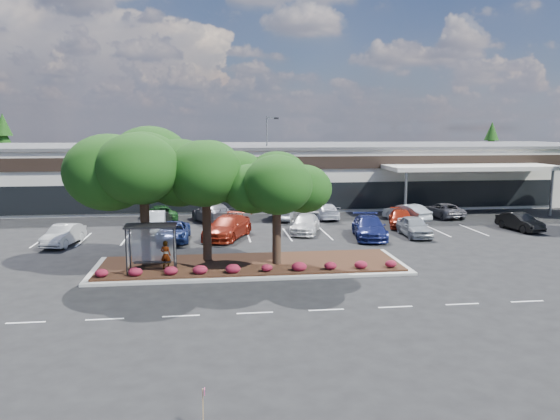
{
  "coord_description": "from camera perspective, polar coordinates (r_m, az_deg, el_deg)",
  "views": [
    {
      "loc": [
        -4.2,
        -26.97,
        8.04
      ],
      "look_at": [
        0.36,
        8.93,
        2.6
      ],
      "focal_mm": 35.0,
      "sensor_mm": 36.0,
      "label": 1
    }
  ],
  "objects": [
    {
      "name": "island_tree_west",
      "position": [
        31.93,
        -14.02,
        1.4
      ],
      "size": [
        7.2,
        7.2,
        7.89
      ],
      "primitive_type": null,
      "color": "#15330D",
      "rests_on": "landscape_island"
    },
    {
      "name": "car_3",
      "position": [
        40.29,
        -5.51,
        -1.8
      ],
      "size": [
        4.36,
        6.17,
        1.66
      ],
      "primitive_type": "imported",
      "rotation": [
        0.0,
        0.0,
        -0.4
      ],
      "color": "maroon",
      "rests_on": "ground"
    },
    {
      "name": "car_1",
      "position": [
        43.01,
        -13.1,
        -1.31
      ],
      "size": [
        2.04,
        5.18,
        1.68
      ],
      "primitive_type": "imported",
      "rotation": [
        0.0,
        0.0,
        0.05
      ],
      "color": "#A6ADB2",
      "rests_on": "ground"
    },
    {
      "name": "person_waiting",
      "position": [
        31.04,
        -11.86,
        -4.62
      ],
      "size": [
        0.68,
        0.55,
        1.61
      ],
      "primitive_type": "imported",
      "rotation": [
        0.0,
        0.0,
        2.83
      ],
      "color": "#594C47",
      "rests_on": "landscape_island"
    },
    {
      "name": "car_6",
      "position": [
        42.07,
        13.86,
        -1.69
      ],
      "size": [
        1.9,
        4.43,
        1.49
      ],
      "primitive_type": "imported",
      "rotation": [
        0.0,
        0.0,
        -0.03
      ],
      "color": "#989EA2",
      "rests_on": "ground"
    },
    {
      "name": "lane_markings",
      "position": [
        38.46,
        -1.02,
        -3.51
      ],
      "size": [
        33.12,
        20.06,
        0.01
      ],
      "color": "silver",
      "rests_on": "ground"
    },
    {
      "name": "island_tree_mid",
      "position": [
        32.43,
        -7.71,
        1.17
      ],
      "size": [
        6.6,
        6.6,
        7.32
      ],
      "primitive_type": null,
      "color": "#15330D",
      "rests_on": "landscape_island"
    },
    {
      "name": "bus_shelter",
      "position": [
        30.64,
        -13.3,
        -2.47
      ],
      "size": [
        2.75,
        1.55,
        2.59
      ],
      "color": "black",
      "rests_on": "landscape_island"
    },
    {
      "name": "car_4",
      "position": [
        42.26,
        2.66,
        -1.47
      ],
      "size": [
        3.26,
        5.16,
        1.39
      ],
      "primitive_type": "imported",
      "rotation": [
        0.0,
        0.0,
        -0.29
      ],
      "color": "silver",
      "rests_on": "ground"
    },
    {
      "name": "shrub_row",
      "position": [
        29.92,
        -2.8,
        -6.04
      ],
      "size": [
        17.0,
        0.8,
        0.5
      ],
      "primitive_type": null,
      "color": "maroon",
      "rests_on": "landscape_island"
    },
    {
      "name": "car_11",
      "position": [
        47.06,
        -7.04,
        -0.31
      ],
      "size": [
        4.1,
        6.27,
        1.69
      ],
      "primitive_type": "imported",
      "rotation": [
        0.0,
        0.0,
        3.47
      ],
      "color": "slate",
      "rests_on": "ground"
    },
    {
      "name": "car_12",
      "position": [
        48.01,
        0.36,
        -0.23
      ],
      "size": [
        2.38,
        4.52,
        1.42
      ],
      "primitive_type": "imported",
      "rotation": [
        0.0,
        0.0,
        2.93
      ],
      "color": "#AAAFB5",
      "rests_on": "ground"
    },
    {
      "name": "landscape_island",
      "position": [
        32.04,
        -3.09,
        -5.76
      ],
      "size": [
        18.0,
        6.0,
        0.26
      ],
      "color": "#A4A49F",
      "rests_on": "ground"
    },
    {
      "name": "car_0",
      "position": [
        40.65,
        -21.7,
        -2.45
      ],
      "size": [
        2.29,
        4.54,
        1.43
      ],
      "primitive_type": "imported",
      "rotation": [
        0.0,
        0.0,
        -0.19
      ],
      "color": "#BBBBBB",
      "rests_on": "ground"
    },
    {
      "name": "car_17",
      "position": [
        51.76,
        16.67,
        -0.01
      ],
      "size": [
        2.74,
        4.99,
        1.33
      ],
      "primitive_type": "imported",
      "rotation": [
        0.0,
        0.0,
        3.26
      ],
      "color": "slate",
      "rests_on": "ground"
    },
    {
      "name": "light_pole",
      "position": [
        55.39,
        -1.26,
        4.44
      ],
      "size": [
        1.43,
        0.63,
        9.24
      ],
      "rotation": [
        0.0,
        0.0,
        -0.2
      ],
      "color": "#A4A49F",
      "rests_on": "ground"
    },
    {
      "name": "car_14",
      "position": [
        49.03,
        4.76,
        -0.1
      ],
      "size": [
        1.94,
        4.76,
        1.38
      ],
      "primitive_type": "imported",
      "rotation": [
        0.0,
        0.0,
        3.14
      ],
      "color": "silver",
      "rests_on": "ground"
    },
    {
      "name": "car_8",
      "position": [
        47.18,
        23.78,
        -1.14
      ],
      "size": [
        2.14,
        4.39,
        1.39
      ],
      "primitive_type": "imported",
      "rotation": [
        0.0,
        0.0,
        0.16
      ],
      "color": "black",
      "rests_on": "ground"
    },
    {
      "name": "car_5",
      "position": [
        40.76,
        9.31,
        -1.8
      ],
      "size": [
        3.07,
        5.78,
        1.6
      ],
      "primitive_type": "imported",
      "rotation": [
        0.0,
        0.0,
        -0.16
      ],
      "color": "navy",
      "rests_on": "ground"
    },
    {
      "name": "car_7",
      "position": [
        45.98,
        12.52,
        -0.88
      ],
      "size": [
        3.13,
        4.98,
        1.34
      ],
      "primitive_type": "imported",
      "rotation": [
        0.0,
        0.0,
        -0.29
      ],
      "color": "maroon",
      "rests_on": "ground"
    },
    {
      "name": "car_10",
      "position": [
        45.53,
        -12.47,
        -0.98
      ],
      "size": [
        1.99,
        4.19,
        1.33
      ],
      "primitive_type": "imported",
      "rotation": [
        0.0,
        0.0,
        2.99
      ],
      "color": "black",
      "rests_on": "ground"
    },
    {
      "name": "car_9",
      "position": [
        48.96,
        -12.49,
        -0.31
      ],
      "size": [
        3.7,
        5.31,
        1.35
      ],
      "primitive_type": "imported",
      "rotation": [
        0.0,
        0.0,
        3.48
      ],
      "color": "#1D5420",
      "rests_on": "ground"
    },
    {
      "name": "retail_store",
      "position": [
        61.22,
        -3.22,
        3.96
      ],
      "size": [
        80.4,
        25.2,
        6.25
      ],
      "color": "silver",
      "rests_on": "ground"
    },
    {
      "name": "car_2",
      "position": [
        39.95,
        -11.06,
        -2.24
      ],
      "size": [
        2.28,
        4.85,
        1.34
      ],
      "primitive_type": "imported",
      "rotation": [
        0.0,
        0.0,
        -0.01
      ],
      "color": "navy",
      "rests_on": "ground"
    },
    {
      "name": "survey_stake",
      "position": [
        15.78,
        -7.99,
        -19.25
      ],
      "size": [
        0.07,
        0.14,
        1.09
      ],
      "color": "tan",
      "rests_on": "ground"
    },
    {
      "name": "island_tree_east",
      "position": [
        31.22,
        -0.35,
        0.21
      ],
      "size": [
        5.8,
        5.8,
        6.5
      ],
      "primitive_type": null,
      "color": "#15330D",
      "rests_on": "landscape_island"
    },
    {
      "name": "conifer_north_east",
      "position": [
        80.67,
        21.14,
        5.46
      ],
      "size": [
        3.96,
        3.96,
        9.0
      ],
      "primitive_type": "cone",
      "color": "#15330D",
      "rests_on": "ground"
    },
    {
      "name": "ground",
      "position": [
        28.45,
        1.57,
        -7.87
      ],
      "size": [
        160.0,
        160.0,
        0.0
      ],
      "primitive_type": "plane",
      "color": "black",
      "rests_on": "ground"
    },
    {
      "name": "conifer_north_west",
      "position": [
        77.46,
        -26.81,
        5.39
      ],
      "size": [
        4.4,
        4.4,
        10.0
      ],
      "primitive_type": "cone",
      "color": "#15330D",
      "rests_on": "ground"
    },
    {
      "name": "car_16",
      "position": [
        48.7,
        13.1,
        -0.27
      ],
      "size": [
        3.33,
        4.86,
        1.52
      ],
      "primitive_type": "imported",
      "rotation": [
        0.0,
        0.0,
        3.56
      ],
      "color": "#9AA2A6",
      "rests_on": "ground"
    }
  ]
}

